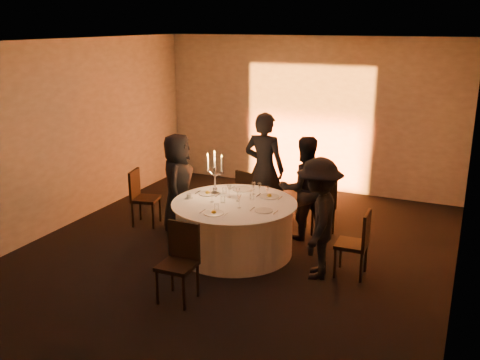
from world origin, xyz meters
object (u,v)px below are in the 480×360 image
at_px(chair_back_left, 248,192).
at_px(chair_right, 358,240).
at_px(chair_front, 180,257).
at_px(guest_back_left, 264,169).
at_px(candelabra, 215,179).
at_px(guest_left, 178,183).
at_px(banquet_table, 234,228).
at_px(guest_back_right, 304,188).
at_px(chair_left, 141,194).
at_px(chair_back_right, 322,202).
at_px(coffee_cup, 189,196).
at_px(guest_right, 318,219).

height_order(chair_back_left, chair_right, chair_right).
relative_size(chair_front, guest_back_left, 0.51).
xyz_separation_m(guest_back_left, candelabra, (-0.38, -1.03, 0.07)).
distance_m(chair_back_left, chair_right, 2.54).
xyz_separation_m(chair_right, chair_front, (-1.82, -1.45, 0.03)).
bearing_deg(guest_left, chair_back_left, -59.13).
xyz_separation_m(chair_back_left, chair_right, (2.14, -1.37, 0.03)).
xyz_separation_m(banquet_table, chair_front, (-0.04, -1.48, 0.15)).
xyz_separation_m(chair_right, guest_back_right, (-1.06, 0.99, 0.30)).
bearing_deg(chair_left, guest_back_right, -91.28).
distance_m(chair_right, chair_front, 2.33).
relative_size(chair_back_right, guest_back_right, 0.58).
bearing_deg(chair_front, chair_back_left, 95.14).
relative_size(chair_back_left, candelabra, 1.27).
relative_size(banquet_table, chair_back_left, 2.09).
bearing_deg(guest_left, candelabra, -121.17).
bearing_deg(coffee_cup, chair_back_left, 77.20).
distance_m(chair_left, coffee_cup, 1.33).
relative_size(chair_right, guest_back_left, 0.48).
relative_size(chair_front, guest_back_right, 0.59).
bearing_deg(chair_back_left, chair_right, 160.80).
bearing_deg(chair_left, candelabra, -110.01).
relative_size(chair_front, coffee_cup, 8.65).
distance_m(chair_back_left, guest_left, 1.28).
relative_size(chair_back_left, chair_back_right, 0.93).
bearing_deg(guest_left, chair_front, -167.92).
distance_m(banquet_table, guest_left, 1.29).
height_order(banquet_table, guest_left, guest_left).
height_order(chair_right, coffee_cup, chair_right).
bearing_deg(coffee_cup, chair_right, 1.54).
bearing_deg(chair_front, guest_back_left, 88.84).
xyz_separation_m(chair_front, coffee_cup, (-0.64, 1.38, 0.26)).
xyz_separation_m(chair_left, candelabra, (1.45, -0.17, 0.48)).
bearing_deg(chair_left, guest_back_left, -78.18).
xyz_separation_m(chair_back_right, chair_right, (0.85, -1.29, -0.01)).
height_order(chair_back_left, chair_front, chair_front).
relative_size(banquet_table, candelabra, 2.66).
bearing_deg(guest_back_right, chair_back_right, -162.29).
height_order(chair_left, chair_front, chair_front).
xyz_separation_m(guest_back_right, coffee_cup, (-1.41, -1.06, -0.01)).
distance_m(banquet_table, guest_right, 1.39).
distance_m(banquet_table, chair_left, 1.92).
xyz_separation_m(chair_right, coffee_cup, (-2.47, -0.07, 0.29)).
bearing_deg(chair_right, chair_back_right, -147.90).
xyz_separation_m(coffee_cup, candelabra, (0.26, 0.33, 0.21)).
xyz_separation_m(banquet_table, guest_back_left, (-0.04, 1.26, 0.55)).
bearing_deg(chair_back_left, chair_front, 109.89).
relative_size(coffee_cup, candelabra, 0.16).
height_order(banquet_table, guest_right, guest_right).
relative_size(guest_right, coffee_cup, 14.65).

